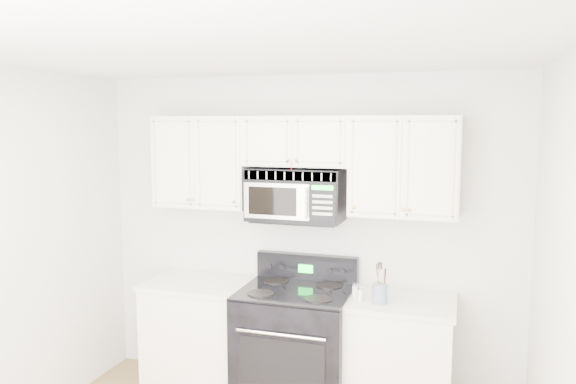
% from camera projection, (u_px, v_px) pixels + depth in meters
% --- Properties ---
extents(room, '(3.51, 3.51, 2.61)m').
position_uv_depth(room, '(215.00, 296.00, 2.98)').
color(room, olive).
rests_on(room, ground).
extents(base_cabinet_left, '(0.86, 0.65, 0.92)m').
position_uv_depth(base_cabinet_left, '(202.00, 338.00, 4.69)').
color(base_cabinet_left, silver).
rests_on(base_cabinet_left, ground).
extents(base_cabinet_right, '(0.86, 0.65, 0.92)m').
position_uv_depth(base_cabinet_right, '(395.00, 363.00, 4.22)').
color(base_cabinet_right, silver).
rests_on(base_cabinet_right, ground).
extents(range, '(0.85, 0.77, 1.14)m').
position_uv_depth(range, '(296.00, 345.00, 4.39)').
color(range, black).
rests_on(range, ground).
extents(upper_cabinets, '(2.44, 0.37, 0.75)m').
position_uv_depth(upper_cabinets, '(299.00, 159.00, 4.41)').
color(upper_cabinets, silver).
rests_on(upper_cabinets, ground).
extents(microwave, '(0.75, 0.42, 0.41)m').
position_uv_depth(microwave, '(296.00, 194.00, 4.42)').
color(microwave, black).
rests_on(microwave, ground).
extents(utensil_crock, '(0.11, 0.11, 0.30)m').
position_uv_depth(utensil_crock, '(380.00, 293.00, 4.05)').
color(utensil_crock, slate).
rests_on(utensil_crock, base_cabinet_right).
extents(shaker_salt, '(0.05, 0.05, 0.11)m').
position_uv_depth(shaker_salt, '(355.00, 290.00, 4.18)').
color(shaker_salt, silver).
rests_on(shaker_salt, base_cabinet_right).
extents(shaker_pepper, '(0.04, 0.04, 0.10)m').
position_uv_depth(shaker_pepper, '(360.00, 294.00, 4.11)').
color(shaker_pepper, silver).
rests_on(shaker_pepper, base_cabinet_right).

